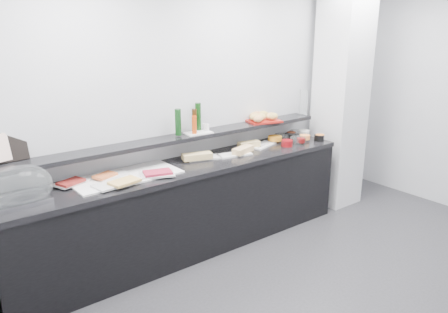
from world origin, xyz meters
TOP-DOWN VIEW (x-y plane):
  - ground at (0.00, 0.00)m, footprint 5.00×5.00m
  - back_wall at (0.00, 2.00)m, footprint 5.00×0.02m
  - column at (1.50, 1.65)m, footprint 0.50×0.50m
  - buffet_cabinet at (-0.70, 1.70)m, footprint 3.60×0.60m
  - counter_top at (-0.70, 1.70)m, footprint 3.62×0.62m
  - wall_shelf at (-0.70, 1.88)m, footprint 3.60×0.25m
  - cloche_base at (-2.25, 1.68)m, footprint 0.47×0.33m
  - cloche_dome at (-2.20, 1.68)m, footprint 0.47×0.31m
  - linen_runner at (-1.33, 1.74)m, footprint 0.97×0.48m
  - platter_meat_a at (-1.79, 1.84)m, footprint 0.31×0.26m
  - food_meat_a at (-1.80, 1.80)m, footprint 0.24×0.20m
  - platter_salmon at (-1.43, 1.81)m, footprint 0.28×0.20m
  - food_salmon at (-1.50, 1.78)m, footprint 0.22×0.18m
  - platter_cheese at (-1.53, 1.58)m, footprint 0.32×0.24m
  - food_cheese at (-1.44, 1.53)m, footprint 0.27×0.20m
  - platter_meat_b at (-1.10, 1.59)m, footprint 0.35×0.30m
  - food_meat_b at (-1.10, 1.57)m, footprint 0.28×0.22m
  - sandwich_plate_left at (-0.46, 1.78)m, footprint 0.38×0.24m
  - sandwich_food_left at (-0.55, 1.76)m, footprint 0.32×0.19m
  - tongs_left at (-0.60, 1.77)m, footprint 0.16×0.01m
  - sandwich_plate_mid at (-0.13, 1.69)m, footprint 0.38×0.22m
  - sandwich_food_mid at (-0.03, 1.66)m, footprint 0.29×0.17m
  - tongs_mid at (-0.06, 1.63)m, footprint 0.16×0.02m
  - sandwich_plate_right at (0.35, 1.78)m, footprint 0.40×0.26m
  - sandwich_food_right at (0.16, 1.80)m, footprint 0.26×0.14m
  - tongs_right at (0.27, 1.72)m, footprint 0.15×0.06m
  - bowl_glass_fruit at (0.70, 1.83)m, footprint 0.21×0.21m
  - fill_glass_fruit at (0.57, 1.81)m, footprint 0.19×0.19m
  - bowl_black_jam at (0.81, 1.80)m, footprint 0.16×0.16m
  - fill_black_jam at (0.86, 1.84)m, footprint 0.13×0.13m
  - bowl_glass_cream at (0.96, 1.83)m, footprint 0.24×0.24m
  - fill_glass_cream at (1.05, 1.81)m, footprint 0.17×0.17m
  - bowl_red_jam at (0.55, 1.60)m, footprint 0.16×0.16m
  - fill_red_jam at (0.73, 1.56)m, footprint 0.11×0.11m
  - bowl_glass_salmon at (0.74, 1.62)m, footprint 0.23×0.23m
  - fill_glass_salmon at (0.88, 1.63)m, footprint 0.15×0.15m
  - bowl_black_fruit at (1.02, 1.54)m, footprint 0.13×0.13m
  - fill_black_fruit at (1.04, 1.55)m, footprint 0.13×0.13m
  - framed_print at (-2.17, 1.99)m, footprint 0.25×0.10m
  - print_art at (-2.24, 1.97)m, footprint 0.21×0.11m
  - condiment_tray at (-0.47, 1.85)m, footprint 0.28×0.19m
  - bottle_green_a at (-0.69, 1.87)m, footprint 0.07×0.07m
  - bottle_brown at (-0.50, 1.87)m, footprint 0.05×0.05m
  - bottle_green_b at (-0.41, 1.94)m, footprint 0.08×0.08m
  - bottle_hot at (-0.53, 1.83)m, footprint 0.06×0.06m
  - shaker_salt at (-0.35, 1.85)m, footprint 0.04×0.04m
  - shaker_pepper at (-0.36, 1.89)m, footprint 0.03×0.03m
  - bread_tray at (0.43, 1.86)m, footprint 0.42×0.34m
  - bread_roll_nw at (0.37, 1.95)m, footprint 0.13×0.09m
  - bread_roll_n at (0.42, 1.98)m, footprint 0.16×0.11m
  - bread_roll_ne at (0.50, 1.95)m, footprint 0.15×0.12m
  - bread_roll_sw at (0.29, 1.80)m, footprint 0.16×0.12m
  - bread_roll_s at (0.51, 1.80)m, footprint 0.13×0.09m
  - bread_roll_se at (0.51, 1.83)m, footprint 0.17×0.13m
  - bread_roll_midw at (0.33, 1.89)m, footprint 0.16×0.10m
  - bread_roll_mide at (0.38, 1.85)m, footprint 0.14×0.10m
  - carafe at (1.09, 1.88)m, footprint 0.12×0.12m

SIDE VIEW (x-z plane):
  - ground at x=0.00m, z-range 0.00..0.00m
  - buffet_cabinet at x=-0.70m, z-range 0.00..0.85m
  - counter_top at x=-0.70m, z-range 0.85..0.90m
  - linen_runner at x=-1.33m, z-range 0.90..0.91m
  - sandwich_plate_left at x=-0.46m, z-range 0.90..0.91m
  - sandwich_plate_mid at x=-0.13m, z-range 0.90..0.91m
  - sandwich_plate_right at x=0.35m, z-range 0.90..0.91m
  - tongs_left at x=-0.60m, z-range 0.91..0.92m
  - tongs_mid at x=-0.06m, z-range 0.91..0.92m
  - tongs_right at x=0.27m, z-range 0.92..0.92m
  - cloche_base at x=-2.25m, z-range 0.90..0.94m
  - platter_meat_a at x=-1.79m, z-range 0.92..0.93m
  - platter_salmon at x=-1.43m, z-range 0.92..0.93m
  - platter_cheese at x=-1.53m, z-range 0.92..0.93m
  - platter_meat_b at x=-1.10m, z-range 0.92..0.93m
  - bowl_glass_fruit at x=0.70m, z-range 0.90..0.97m
  - bowl_black_jam at x=0.81m, z-range 0.90..0.97m
  - bowl_glass_cream at x=0.96m, z-range 0.90..0.97m
  - bowl_red_jam at x=0.55m, z-range 0.90..0.97m
  - bowl_glass_salmon at x=0.74m, z-range 0.90..0.97m
  - bowl_black_fruit at x=1.02m, z-range 0.90..0.97m
  - food_meat_a at x=-1.80m, z-range 0.93..0.95m
  - food_salmon at x=-1.50m, z-range 0.93..0.95m
  - food_cheese at x=-1.44m, z-range 0.93..0.95m
  - food_meat_b at x=-1.10m, z-range 0.93..0.95m
  - sandwich_food_left at x=-0.55m, z-range 0.91..0.97m
  - sandwich_food_mid at x=-0.03m, z-range 0.91..0.97m
  - sandwich_food_right at x=0.16m, z-range 0.91..0.97m
  - fill_glass_fruit at x=0.57m, z-range 0.92..0.97m
  - fill_black_jam at x=0.86m, z-range 0.92..0.97m
  - fill_glass_cream at x=1.05m, z-range 0.92..0.97m
  - fill_red_jam at x=0.73m, z-range 0.92..0.97m
  - fill_glass_salmon at x=0.88m, z-range 0.92..0.97m
  - fill_black_fruit at x=1.04m, z-range 0.92..0.97m
  - cloche_dome at x=-2.20m, z-range 0.86..1.20m
  - wall_shelf at x=-0.70m, z-range 1.11..1.15m
  - condiment_tray at x=-0.47m, z-range 1.15..1.16m
  - bread_tray at x=0.43m, z-range 1.15..1.17m
  - shaker_salt at x=-0.35m, z-range 1.16..1.23m
  - shaker_pepper at x=-0.36m, z-range 1.16..1.23m
  - bread_roll_nw at x=0.37m, z-range 1.17..1.25m
  - bread_roll_n at x=0.42m, z-range 1.17..1.25m
  - bread_roll_ne at x=0.50m, z-range 1.17..1.25m
  - bread_roll_sw at x=0.29m, z-range 1.17..1.25m
  - bread_roll_s at x=0.51m, z-range 1.17..1.25m
  - bread_roll_se at x=0.51m, z-range 1.17..1.25m
  - bread_roll_midw at x=0.33m, z-range 1.17..1.25m
  - bread_roll_mide at x=0.38m, z-range 1.17..1.25m
  - bottle_hot at x=-0.53m, z-range 1.16..1.34m
  - framed_print at x=-2.17m, z-range 1.15..1.41m
  - print_art at x=-2.24m, z-range 1.17..1.39m
  - bottle_brown at x=-0.50m, z-range 1.16..1.40m
  - bottle_green_a at x=-0.69m, z-range 1.16..1.42m
  - carafe at x=1.09m, z-range 1.15..1.45m
  - bottle_green_b at x=-0.41m, z-range 1.16..1.44m
  - back_wall at x=0.00m, z-range 0.00..2.70m
  - column at x=1.50m, z-range 0.00..2.70m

